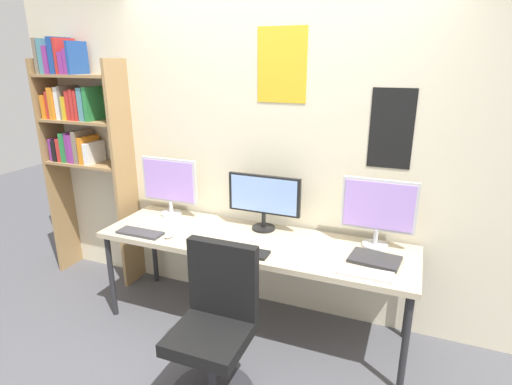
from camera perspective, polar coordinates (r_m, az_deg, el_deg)
name	(u,v)px	position (r m, az deg, el deg)	size (l,w,h in m)	color
ground_plane	(220,376)	(3.00, -5.09, -24.09)	(12.00, 12.00, 0.00)	#4C4C51
wall_back	(274,154)	(3.24, 2.47, 5.43)	(4.73, 0.11, 2.60)	beige
desk	(253,245)	(3.07, -0.35, -7.38)	(2.33, 0.68, 0.74)	tan
bookshelf	(78,128)	(4.02, -23.51, 8.22)	(0.83, 0.28, 2.19)	#9E7A4C
office_chair	(215,341)	(2.62, -5.75, -19.82)	(0.52, 0.52, 0.99)	#2D2D33
monitor_left	(170,184)	(3.50, -11.94, 1.21)	(0.51, 0.18, 0.49)	silver
monitor_center	(264,198)	(3.13, 1.11, -0.80)	(0.58, 0.18, 0.44)	black
monitor_right	(378,209)	(2.95, 16.68, -2.26)	(0.51, 0.18, 0.50)	silver
keyboard_left	(140,233)	(3.25, -15.83, -5.41)	(0.36, 0.13, 0.02)	#38383D
keyboard_center	(241,251)	(2.85, -2.12, -8.14)	(0.39, 0.13, 0.02)	black
keyboard_right	(365,274)	(2.66, 14.98, -10.85)	(0.33, 0.13, 0.02)	silver
computer_mouse	(169,235)	(3.14, -11.98, -5.86)	(0.06, 0.10, 0.03)	silver
laptop_closed	(375,259)	(2.84, 16.22, -8.92)	(0.32, 0.22, 0.02)	#2D2D2D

